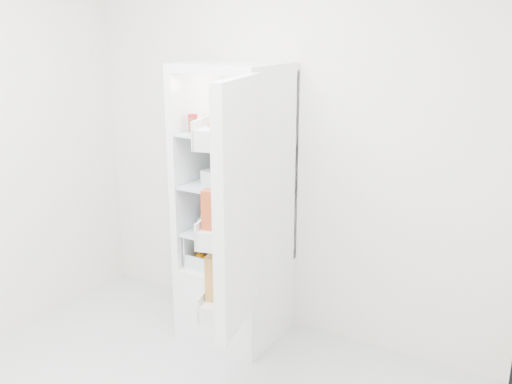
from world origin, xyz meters
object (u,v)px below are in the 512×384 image
Objects in this scene: refrigerator at (239,238)px; fridge_door at (234,211)px; mushroom_bowl at (208,222)px; red_cabbage at (253,222)px.

fridge_door is at bearing -59.69° from refrigerator.
fridge_door is (0.53, -0.51, 0.31)m from mushroom_bowl.
red_cabbage is 0.12× the size of fridge_door.
fridge_door is at bearing -68.82° from red_cabbage.
refrigerator is 11.20× the size of red_cabbage.
fridge_door reaches higher than red_cabbage.
red_cabbage is at bearing -27.16° from refrigerator.
mushroom_bowl is (-0.17, -0.12, 0.11)m from refrigerator.
refrigerator is 0.85m from fridge_door.
mushroom_bowl is (-0.32, -0.04, -0.05)m from red_cabbage.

